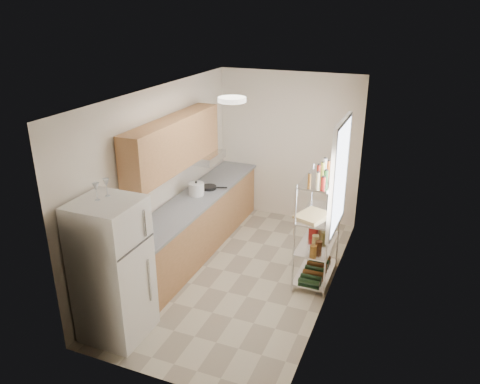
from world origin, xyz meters
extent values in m
cube|color=beige|center=(0.00, 0.00, -0.01)|extent=(2.50, 4.40, 0.01)
cube|color=silver|center=(0.00, 0.00, 2.60)|extent=(2.50, 4.40, 0.01)
cube|color=beige|center=(0.00, 2.21, 1.30)|extent=(2.50, 0.01, 2.60)
cube|color=beige|center=(0.00, -2.21, 1.30)|extent=(2.50, 0.01, 2.60)
cube|color=beige|center=(-1.25, 0.00, 1.30)|extent=(0.01, 4.40, 2.60)
cube|color=beige|center=(1.25, 0.00, 1.30)|extent=(0.01, 4.40, 2.60)
cube|color=#BA804F|center=(-0.92, 0.44, 0.43)|extent=(0.60, 3.48, 0.86)
cube|color=gray|center=(-0.90, 0.44, 0.88)|extent=(0.63, 3.51, 0.04)
cube|color=#B7BABC|center=(-0.94, -0.70, 0.88)|extent=(0.52, 0.44, 0.04)
cube|color=#B7BABC|center=(-0.64, 1.80, 0.46)|extent=(0.01, 0.55, 0.72)
cube|color=#BA804F|center=(-1.05, 0.10, 1.81)|extent=(0.33, 2.20, 0.72)
cube|color=#B7BABC|center=(-1.00, 0.90, 1.39)|extent=(0.50, 0.60, 0.12)
cube|color=white|center=(1.23, 0.35, 1.55)|extent=(0.06, 1.00, 1.46)
cube|color=silver|center=(1.00, 0.30, 0.10)|extent=(0.45, 0.90, 0.02)
cube|color=silver|center=(1.00, 0.30, 0.55)|extent=(0.45, 0.90, 0.02)
cube|color=silver|center=(1.00, 0.30, 1.00)|extent=(0.45, 0.90, 0.02)
cube|color=silver|center=(1.00, 0.30, 1.50)|extent=(0.45, 0.90, 0.02)
cylinder|color=silver|center=(0.79, -0.14, 0.78)|extent=(0.02, 0.02, 1.55)
cylinder|color=silver|center=(0.79, 0.74, 0.78)|extent=(0.02, 0.02, 1.55)
cylinder|color=silver|center=(1.22, -0.14, 0.78)|extent=(0.02, 0.02, 1.55)
cylinder|color=silver|center=(1.22, 0.74, 0.78)|extent=(0.02, 0.02, 1.55)
cylinder|color=white|center=(0.00, -0.30, 2.57)|extent=(0.34, 0.34, 0.05)
cube|color=white|center=(-0.87, -1.72, 0.84)|extent=(0.69, 0.69, 1.68)
cylinder|color=silver|center=(-0.94, 0.51, 1.00)|extent=(0.24, 0.24, 0.19)
cylinder|color=black|center=(-1.02, 0.72, 0.92)|extent=(0.30, 0.30, 0.04)
cylinder|color=black|center=(-0.87, 0.80, 0.92)|extent=(0.30, 0.30, 0.05)
cube|color=tan|center=(0.95, 0.17, 1.03)|extent=(0.48, 0.54, 0.03)
cube|color=black|center=(1.14, 0.63, 1.15)|extent=(0.16, 0.24, 0.28)
cube|color=maroon|center=(0.88, 0.59, 0.65)|extent=(0.11, 0.16, 0.18)
camera|label=1|loc=(2.16, -5.39, 3.62)|focal=35.00mm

